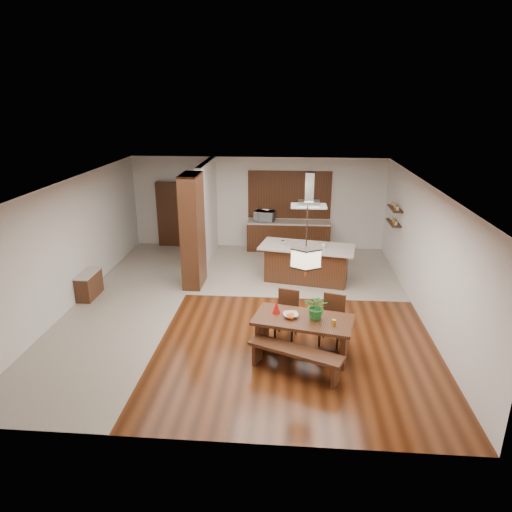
# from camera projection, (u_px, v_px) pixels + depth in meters

# --- Properties ---
(room_shell) EXTENTS (9.00, 9.04, 2.92)m
(room_shell) POSITION_uv_depth(u_px,v_px,m) (242.00, 221.00, 10.08)
(room_shell) COLOR #3B1A0A
(room_shell) RESTS_ON ground
(tile_hallway) EXTENTS (2.50, 9.00, 0.01)m
(tile_hallway) POSITION_uv_depth(u_px,v_px,m) (130.00, 301.00, 10.97)
(tile_hallway) COLOR #B0A493
(tile_hallway) RESTS_ON ground
(tile_kitchen) EXTENTS (5.50, 4.00, 0.01)m
(tile_kitchen) POSITION_uv_depth(u_px,v_px,m) (296.00, 269.00, 13.02)
(tile_kitchen) COLOR #B0A493
(tile_kitchen) RESTS_ON ground
(soffit_band) EXTENTS (8.00, 9.00, 0.02)m
(soffit_band) POSITION_uv_depth(u_px,v_px,m) (242.00, 184.00, 9.81)
(soffit_band) COLOR #401B10
(soffit_band) RESTS_ON room_shell
(partition_pier) EXTENTS (0.45, 1.00, 2.90)m
(partition_pier) POSITION_uv_depth(u_px,v_px,m) (193.00, 231.00, 11.52)
(partition_pier) COLOR black
(partition_pier) RESTS_ON ground
(partition_stub) EXTENTS (0.18, 2.40, 2.90)m
(partition_stub) POSITION_uv_depth(u_px,v_px,m) (208.00, 211.00, 13.49)
(partition_stub) COLOR silver
(partition_stub) RESTS_ON ground
(hallway_console) EXTENTS (0.37, 0.88, 0.63)m
(hallway_console) POSITION_uv_depth(u_px,v_px,m) (89.00, 285.00, 11.13)
(hallway_console) COLOR black
(hallway_console) RESTS_ON ground
(hallway_doorway) EXTENTS (1.10, 0.20, 2.10)m
(hallway_doorway) POSITION_uv_depth(u_px,v_px,m) (174.00, 215.00, 14.75)
(hallway_doorway) COLOR black
(hallway_doorway) RESTS_ON ground
(rear_counter) EXTENTS (2.60, 0.62, 0.95)m
(rear_counter) POSITION_uv_depth(u_px,v_px,m) (288.00, 236.00, 14.48)
(rear_counter) COLOR black
(rear_counter) RESTS_ON ground
(kitchen_window) EXTENTS (2.60, 0.08, 1.50)m
(kitchen_window) POSITION_uv_depth(u_px,v_px,m) (289.00, 195.00, 14.30)
(kitchen_window) COLOR #9A592E
(kitchen_window) RESTS_ON room_shell
(shelf_lower) EXTENTS (0.26, 0.90, 0.04)m
(shelf_lower) POSITION_uv_depth(u_px,v_px,m) (394.00, 223.00, 12.46)
(shelf_lower) COLOR black
(shelf_lower) RESTS_ON room_shell
(shelf_upper) EXTENTS (0.26, 0.90, 0.04)m
(shelf_upper) POSITION_uv_depth(u_px,v_px,m) (395.00, 209.00, 12.32)
(shelf_upper) COLOR black
(shelf_upper) RESTS_ON room_shell
(dining_table) EXTENTS (1.98, 1.28, 0.76)m
(dining_table) POSITION_uv_depth(u_px,v_px,m) (303.00, 328.00, 8.56)
(dining_table) COLOR black
(dining_table) RESTS_ON ground
(dining_bench) EXTENTS (1.73, 1.04, 0.48)m
(dining_bench) POSITION_uv_depth(u_px,v_px,m) (295.00, 361.00, 8.07)
(dining_bench) COLOR black
(dining_bench) RESTS_ON ground
(dining_chair_left) EXTENTS (0.52, 0.52, 0.98)m
(dining_chair_left) POSITION_uv_depth(u_px,v_px,m) (286.00, 315.00, 9.21)
(dining_chair_left) COLOR black
(dining_chair_left) RESTS_ON ground
(dining_chair_right) EXTENTS (0.55, 0.55, 1.00)m
(dining_chair_right) POSITION_uv_depth(u_px,v_px,m) (331.00, 321.00, 8.96)
(dining_chair_right) COLOR black
(dining_chair_right) RESTS_ON ground
(pendant_lantern) EXTENTS (0.64, 0.64, 1.31)m
(pendant_lantern) POSITION_uv_depth(u_px,v_px,m) (306.00, 242.00, 8.00)
(pendant_lantern) COLOR beige
(pendant_lantern) RESTS_ON room_shell
(foliage_plant) EXTENTS (0.54, 0.51, 0.49)m
(foliage_plant) POSITION_uv_depth(u_px,v_px,m) (317.00, 307.00, 8.40)
(foliage_plant) COLOR #27752C
(foliage_plant) RESTS_ON dining_table
(fruit_bowl) EXTENTS (0.33, 0.33, 0.07)m
(fruit_bowl) POSITION_uv_depth(u_px,v_px,m) (291.00, 315.00, 8.53)
(fruit_bowl) COLOR beige
(fruit_bowl) RESTS_ON dining_table
(napkin_cone) EXTENTS (0.20, 0.20, 0.24)m
(napkin_cone) POSITION_uv_depth(u_px,v_px,m) (276.00, 307.00, 8.66)
(napkin_cone) COLOR #B2100C
(napkin_cone) RESTS_ON dining_table
(gold_ornament) EXTENTS (0.09, 0.09, 0.10)m
(gold_ornament) POSITION_uv_depth(u_px,v_px,m) (334.00, 322.00, 8.22)
(gold_ornament) COLOR gold
(gold_ornament) RESTS_ON dining_table
(kitchen_island) EXTENTS (2.58, 1.50, 1.00)m
(kitchen_island) POSITION_uv_depth(u_px,v_px,m) (306.00, 263.00, 12.02)
(kitchen_island) COLOR black
(kitchen_island) RESTS_ON ground
(range_hood) EXTENTS (0.90, 0.55, 0.87)m
(range_hood) POSITION_uv_depth(u_px,v_px,m) (309.00, 190.00, 11.38)
(range_hood) COLOR silver
(range_hood) RESTS_ON room_shell
(island_cup) EXTENTS (0.15, 0.15, 0.10)m
(island_cup) POSITION_uv_depth(u_px,v_px,m) (324.00, 245.00, 11.70)
(island_cup) COLOR white
(island_cup) RESTS_ON kitchen_island
(microwave) EXTENTS (0.68, 0.54, 0.33)m
(microwave) POSITION_uv_depth(u_px,v_px,m) (264.00, 216.00, 14.30)
(microwave) COLOR silver
(microwave) RESTS_ON rear_counter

